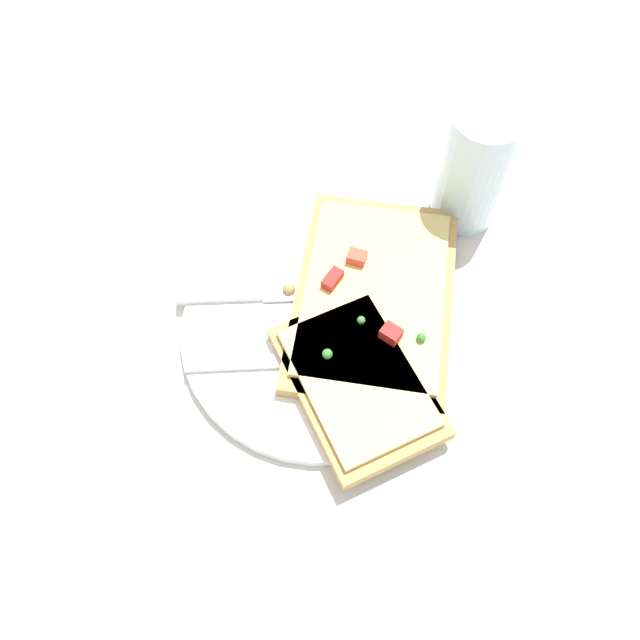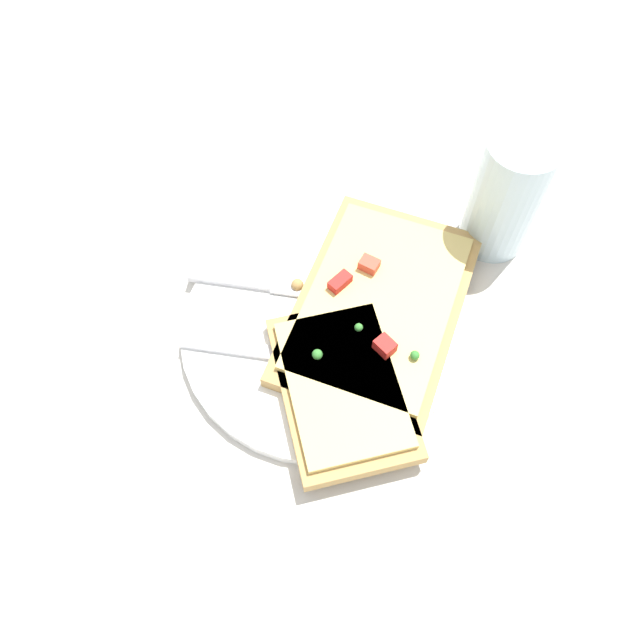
% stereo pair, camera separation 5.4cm
% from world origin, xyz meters
% --- Properties ---
extents(ground_plane, '(4.00, 4.00, 0.00)m').
position_xyz_m(ground_plane, '(0.00, 0.00, 0.00)').
color(ground_plane, beige).
extents(plate, '(0.25, 0.25, 0.01)m').
position_xyz_m(plate, '(0.00, 0.00, 0.01)').
color(plate, white).
rests_on(plate, ground).
extents(fork, '(0.21, 0.04, 0.01)m').
position_xyz_m(fork, '(0.00, -0.03, 0.01)').
color(fork, silver).
rests_on(fork, plate).
extents(knife, '(0.21, 0.04, 0.01)m').
position_xyz_m(knife, '(-0.04, 0.03, 0.01)').
color(knife, silver).
rests_on(knife, plate).
extents(pizza_slice_main, '(0.16, 0.22, 0.03)m').
position_xyz_m(pizza_slice_main, '(0.05, 0.03, 0.02)').
color(pizza_slice_main, tan).
rests_on(pizza_slice_main, plate).
extents(pizza_slice_corner, '(0.16, 0.18, 0.03)m').
position_xyz_m(pizza_slice_corner, '(0.03, -0.06, 0.02)').
color(pizza_slice_corner, tan).
rests_on(pizza_slice_corner, plate).
extents(crumb_scatter, '(0.05, 0.06, 0.01)m').
position_xyz_m(crumb_scatter, '(-0.02, 0.02, 0.02)').
color(crumb_scatter, '#AD894A').
rests_on(crumb_scatter, plate).
extents(drinking_glass, '(0.06, 0.06, 0.12)m').
position_xyz_m(drinking_glass, '(0.14, 0.14, 0.06)').
color(drinking_glass, silver).
rests_on(drinking_glass, ground).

